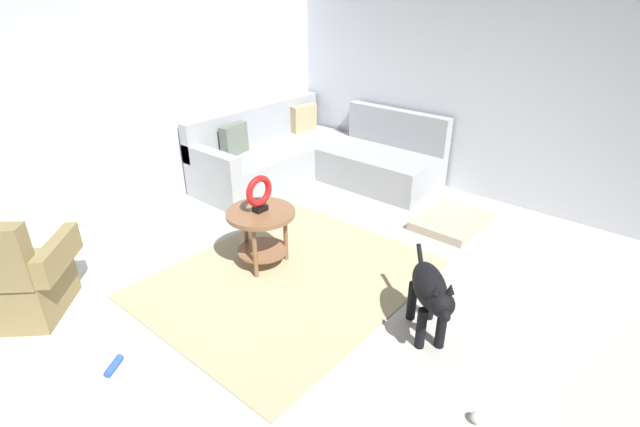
% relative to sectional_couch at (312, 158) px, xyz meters
% --- Properties ---
extents(ground_plane, '(6.00, 6.00, 0.10)m').
position_rel_sectional_couch_xyz_m(ground_plane, '(-1.99, -2.02, -0.34)').
color(ground_plane, beige).
extents(wall_back, '(6.00, 0.12, 2.70)m').
position_rel_sectional_couch_xyz_m(wall_back, '(-1.99, 0.92, 1.06)').
color(wall_back, silver).
rests_on(wall_back, ground_plane).
extents(wall_right, '(0.12, 6.00, 2.70)m').
position_rel_sectional_couch_xyz_m(wall_right, '(0.95, -2.02, 1.06)').
color(wall_right, silver).
rests_on(wall_right, ground_plane).
extents(area_rug, '(2.30, 1.90, 0.01)m').
position_rel_sectional_couch_xyz_m(area_rug, '(-1.84, -1.32, -0.28)').
color(area_rug, tan).
rests_on(area_rug, ground_plane).
extents(sectional_couch, '(2.20, 2.25, 0.88)m').
position_rel_sectional_couch_xyz_m(sectional_couch, '(0.00, 0.00, 0.00)').
color(sectional_couch, '#9EA3A8').
rests_on(sectional_couch, ground_plane).
extents(armchair, '(0.99, 0.99, 0.88)m').
position_rel_sectional_couch_xyz_m(armchair, '(-3.51, -0.10, 0.03)').
color(armchair, olive).
rests_on(armchair, ground_plane).
extents(side_table, '(0.60, 0.60, 0.54)m').
position_rel_sectional_couch_xyz_m(side_table, '(-1.82, -0.99, 0.13)').
color(side_table, brown).
rests_on(side_table, ground_plane).
extents(torus_sculpture, '(0.28, 0.08, 0.33)m').
position_rel_sectional_couch_xyz_m(torus_sculpture, '(-1.82, -0.99, 0.42)').
color(torus_sculpture, black).
rests_on(torus_sculpture, side_table).
extents(dog_bed_mat, '(0.80, 0.60, 0.09)m').
position_rel_sectional_couch_xyz_m(dog_bed_mat, '(-0.01, -1.94, -0.24)').
color(dog_bed_mat, '#B2A38E').
rests_on(dog_bed_mat, ground_plane).
extents(dog, '(0.67, 0.60, 0.63)m').
position_rel_sectional_couch_xyz_m(dog, '(-1.72, -2.58, 0.09)').
color(dog, black).
rests_on(dog, ground_plane).
extents(dog_toy_ball, '(0.08, 0.08, 0.08)m').
position_rel_sectional_couch_xyz_m(dog_toy_ball, '(-2.20, -3.18, -0.25)').
color(dog_toy_ball, silver).
rests_on(dog_toy_ball, ground_plane).
extents(dog_toy_rope, '(0.17, 0.13, 0.05)m').
position_rel_sectional_couch_xyz_m(dog_toy_rope, '(-3.35, -1.16, -0.26)').
color(dog_toy_rope, blue).
rests_on(dog_toy_rope, ground_plane).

